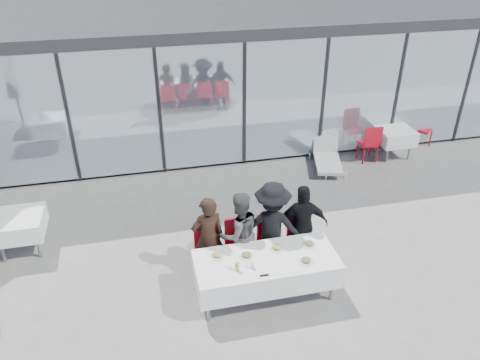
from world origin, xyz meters
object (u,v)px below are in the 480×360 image
Objects in this scene: spare_chair_a at (420,125)px; lounger at (327,155)px; plate_extra at (306,261)px; spare_table_right at (394,136)px; dining_table at (266,269)px; diner_chair_c at (271,238)px; diner_chair_d at (300,234)px; plate_b at (247,255)px; diner_d at (302,225)px; folded_eyeglasses at (264,275)px; diner_b at (239,233)px; spare_table_left at (19,225)px; plate_d at (309,244)px; diner_chair_b at (238,243)px; juice_bottle at (237,267)px; plate_c at (277,248)px; plate_a at (217,255)px; diner_chair_a at (208,247)px; spare_chair_b at (370,142)px; diner_a at (208,238)px; diner_c at (272,226)px.

spare_chair_a is 0.68× the size of lounger.
spare_table_right is at bearing 47.89° from plate_extra.
dining_table reaches higher than spare_table_right.
diner_chair_c is 1.00× the size of diner_chair_d.
dining_table is at bearing -20.48° from plate_b.
lounger is (1.83, 3.30, -0.51)m from diner_d.
spare_chair_a is at bearing 41.49° from folded_eyeglasses.
diner_b is 6.99m from spare_chair_a.
folded_eyeglasses is at bearing -135.89° from spare_table_right.
diner_b reaches higher than spare_chair_a.
diner_b is at bearing 111.96° from dining_table.
spare_table_left and spare_table_right have the same top height.
dining_table is at bearing -140.03° from spare_chair_a.
folded_eyeglasses is at bearing -32.60° from spare_table_left.
diner_chair_b is at bearing 151.15° from plate_d.
juice_bottle is (-0.80, -0.92, 0.29)m from diner_chair_c.
spare_table_right is at bearing 42.46° from dining_table.
spare_chair_a is at bearing 33.73° from diner_chair_b.
plate_c is 1.00× the size of plate_extra.
spare_table_right is at bearing 36.64° from plate_a.
plate_extra is (-0.19, -0.39, 0.00)m from plate_d.
diner_b is at bearing -144.49° from spare_table_right.
plate_d is (0.77, 0.17, 0.24)m from dining_table.
diner_chair_b is (0.53, 0.00, 0.00)m from diner_chair_a.
diner_chair_b is 1.13× the size of spare_table_right.
plate_extra is 5.22m from spare_chair_b.
spare_chair_b is at bearing 13.10° from spare_table_left.
juice_bottle is (-1.09, 0.05, 0.05)m from plate_extra.
plate_d is 0.16× the size of lounger.
lounger is (3.42, 3.79, -0.52)m from plate_a.
plate_b is at bearing -51.12° from diner_chair_a.
spare_chair_a is (5.28, 4.43, -0.24)m from plate_c.
folded_eyeglasses is (0.67, -1.13, 0.22)m from diner_chair_a.
plate_c is (-0.61, -0.56, 0.24)m from diner_chair_d.
spare_chair_b is (2.97, 3.76, -0.24)m from plate_d.
diner_chair_a is 5.55m from spare_chair_b.
plate_d is at bearing -128.38° from spare_chair_b.
plate_extra is at bearing -26.83° from spare_table_left.
diner_a is 4.83m from lounger.
plate_b is 1.00× the size of plate_extra.
plate_c is at bearing 26.36° from juice_bottle.
diner_c is 6.53m from spare_chair_a.
diner_chair_b is 6.60× the size of juice_bottle.
spare_table_left is (-3.23, 1.36, 0.02)m from diner_chair_a.
diner_chair_c is at bearing 180.00° from diner_chair_d.
plate_d is 1.33m from juice_bottle.
diner_chair_a is at bearing -22.91° from spare_table_left.
diner_c reaches higher than diner_a.
diner_chair_a is 0.59m from plate_a.
spare_chair_b reaches higher than plate_extra.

